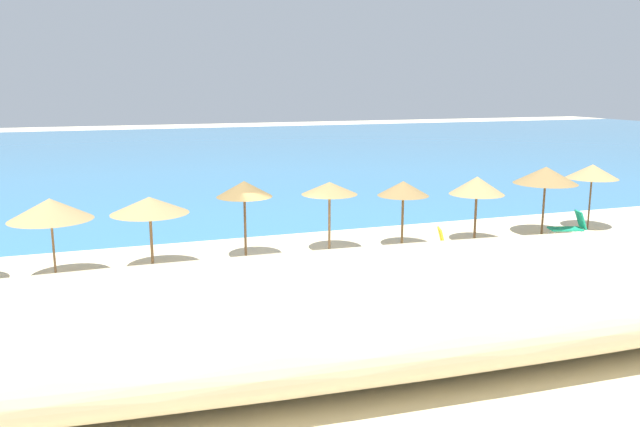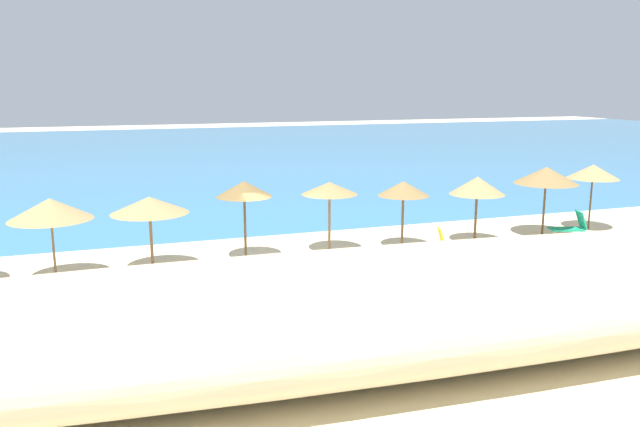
% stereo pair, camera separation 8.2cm
% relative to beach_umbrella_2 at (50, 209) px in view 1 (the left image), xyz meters
% --- Properties ---
extents(ground_plane, '(160.00, 160.00, 0.00)m').
position_rel_beach_umbrella_2_xyz_m(ground_plane, '(7.32, -1.36, -2.31)').
color(ground_plane, beige).
extents(sea_water, '(160.00, 66.24, 0.01)m').
position_rel_beach_umbrella_2_xyz_m(sea_water, '(7.32, 36.76, -2.31)').
color(sea_water, teal).
rests_on(sea_water, ground_plane).
extents(dune_ridge, '(46.13, 8.01, 2.39)m').
position_rel_beach_umbrella_2_xyz_m(dune_ridge, '(7.58, -8.63, -1.12)').
color(dune_ridge, beige).
rests_on(dune_ridge, ground_plane).
extents(beach_umbrella_2, '(2.58, 2.58, 2.66)m').
position_rel_beach_umbrella_2_xyz_m(beach_umbrella_2, '(0.00, 0.00, 0.00)').
color(beach_umbrella_2, brown).
rests_on(beach_umbrella_2, ground_plane).
extents(beach_umbrella_3, '(2.56, 2.56, 2.51)m').
position_rel_beach_umbrella_2_xyz_m(beach_umbrella_3, '(3.01, 0.13, -0.09)').
color(beach_umbrella_3, brown).
rests_on(beach_umbrella_3, ground_plane).
extents(beach_umbrella_4, '(1.97, 1.97, 2.82)m').
position_rel_beach_umbrella_2_xyz_m(beach_umbrella_4, '(6.27, 0.48, 0.22)').
color(beach_umbrella_4, brown).
rests_on(beach_umbrella_4, ground_plane).
extents(beach_umbrella_5, '(2.06, 2.06, 2.63)m').
position_rel_beach_umbrella_2_xyz_m(beach_umbrella_5, '(9.42, 0.42, 0.08)').
color(beach_umbrella_5, brown).
rests_on(beach_umbrella_5, ground_plane).
extents(beach_umbrella_6, '(1.94, 1.94, 2.57)m').
position_rel_beach_umbrella_2_xyz_m(beach_umbrella_6, '(12.26, 0.11, -0.03)').
color(beach_umbrella_6, brown).
rests_on(beach_umbrella_6, ground_plane).
extents(beach_umbrella_7, '(2.13, 2.13, 2.63)m').
position_rel_beach_umbrella_2_xyz_m(beach_umbrella_7, '(15.32, -0.11, -0.04)').
color(beach_umbrella_7, brown).
rests_on(beach_umbrella_7, ground_plane).
extents(beach_umbrella_8, '(2.56, 2.56, 2.85)m').
position_rel_beach_umbrella_2_xyz_m(beach_umbrella_8, '(18.63, 0.03, 0.19)').
color(beach_umbrella_8, brown).
rests_on(beach_umbrella_8, ground_plane).
extents(beach_umbrella_9, '(2.15, 2.15, 2.80)m').
position_rel_beach_umbrella_2_xyz_m(beach_umbrella_9, '(21.25, 0.33, 0.18)').
color(beach_umbrella_9, brown).
rests_on(beach_umbrella_9, ground_plane).
extents(lounge_chair_0, '(1.77, 1.20, 1.09)m').
position_rel_beach_umbrella_2_xyz_m(lounge_chair_0, '(12.47, -1.49, -1.90)').
color(lounge_chair_0, yellow).
rests_on(lounge_chair_0, ground_plane).
extents(lounge_chair_1, '(1.54, 1.05, 1.07)m').
position_rel_beach_umbrella_2_xyz_m(lounge_chair_1, '(19.58, -0.53, -1.87)').
color(lounge_chair_1, '#199972').
rests_on(lounge_chair_1, ground_plane).
extents(beach_ball, '(0.35, 0.35, 0.35)m').
position_rel_beach_umbrella_2_xyz_m(beach_ball, '(-0.78, -2.60, -2.14)').
color(beach_ball, red).
rests_on(beach_ball, ground_plane).
extents(cooler_box, '(0.57, 0.58, 0.40)m').
position_rel_beach_umbrella_2_xyz_m(cooler_box, '(2.09, -2.23, -2.11)').
color(cooler_box, red).
rests_on(cooler_box, ground_plane).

